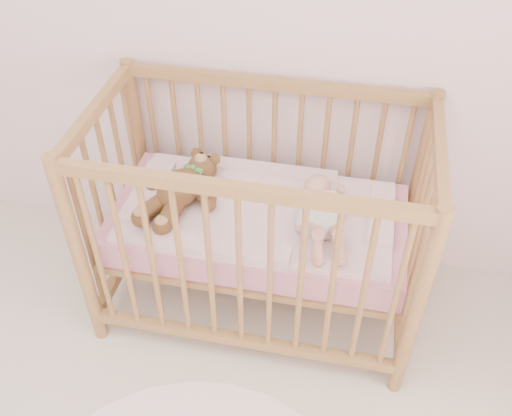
% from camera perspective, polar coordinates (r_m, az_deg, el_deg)
% --- Properties ---
extents(crib, '(1.36, 0.76, 1.00)m').
position_cam_1_polar(crib, '(2.41, 0.24, -1.36)').
color(crib, '#AA8148').
rests_on(crib, floor).
extents(mattress, '(1.22, 0.62, 0.13)m').
position_cam_1_polar(mattress, '(2.42, 0.24, -1.62)').
color(mattress, pink).
rests_on(mattress, crib).
extents(blanket, '(1.10, 0.58, 0.06)m').
position_cam_1_polar(blanket, '(2.37, 0.25, -0.30)').
color(blanket, '#EDA3AE').
rests_on(blanket, mattress).
extents(baby, '(0.35, 0.54, 0.12)m').
position_cam_1_polar(baby, '(2.28, 6.61, -0.11)').
color(baby, silver).
rests_on(baby, blanket).
extents(teddy_bear, '(0.49, 0.59, 0.14)m').
position_cam_1_polar(teddy_bear, '(2.37, -7.69, 2.00)').
color(teddy_bear, brown).
rests_on(teddy_bear, blanket).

